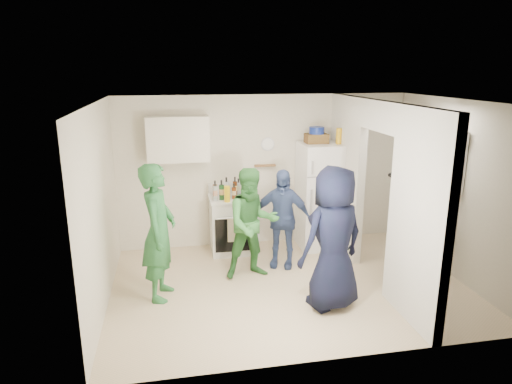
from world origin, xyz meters
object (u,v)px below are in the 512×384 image
blue_bowl (317,130)px  person_nook (408,219)px  person_denim (282,218)px  fridge (321,196)px  yellow_cup_stack_top (339,136)px  stove (233,224)px  person_green_center (252,224)px  wicker_basket (316,138)px  person_navy (333,239)px  person_green_left (159,232)px

blue_bowl → person_nook: size_ratio=0.14×
person_denim → fridge: bearing=61.6°
blue_bowl → yellow_cup_stack_top: size_ratio=0.96×
fridge → person_denim: 1.07m
stove → person_green_center: (0.14, -0.98, 0.34)m
person_denim → person_nook: 1.79m
wicker_basket → person_denim: bearing=-135.6°
blue_bowl → person_green_center: 1.96m
fridge → person_nook: fridge is taller
blue_bowl → person_navy: size_ratio=0.13×
fridge → person_denim: size_ratio=1.16×
stove → person_navy: size_ratio=0.50×
wicker_basket → blue_bowl: bearing=0.0°
person_green_left → person_nook: bearing=-77.7°
person_denim → stove: bearing=154.9°
person_nook → yellow_cup_stack_top: bearing=-130.4°
blue_bowl → person_green_center: bearing=-140.8°
stove → person_green_left: size_ratio=0.51×
yellow_cup_stack_top → person_green_center: bearing=-151.2°
wicker_basket → person_navy: 2.26m
person_denim → yellow_cup_stack_top: bearing=51.2°
yellow_cup_stack_top → person_nook: (0.62, -1.21, -1.02)m
person_green_center → blue_bowl: bearing=33.3°
stove → yellow_cup_stack_top: (1.68, -0.13, 1.41)m
person_green_left → person_nook: person_green_left is taller
fridge → wicker_basket: size_ratio=4.97×
wicker_basket → blue_bowl: size_ratio=1.46×
person_green_left → person_denim: person_green_left is taller
person_green_center → fridge: bearing=29.7°
stove → person_nook: (2.30, -1.34, 0.39)m
stove → person_green_left: 1.82m
blue_bowl → person_denim: bearing=-135.6°
yellow_cup_stack_top → person_navy: yellow_cup_stack_top is taller
fridge → person_nook: bearing=-57.4°
wicker_basket → person_nook: bearing=-55.4°
person_green_left → yellow_cup_stack_top: bearing=-54.6°
stove → person_denim: size_ratio=0.61×
yellow_cup_stack_top → person_denim: size_ratio=0.17×
wicker_basket → yellow_cup_stack_top: bearing=-25.1°
blue_bowl → person_green_left: (-2.50, -1.37, -1.05)m
person_green_center → person_green_left: bearing=-169.5°
blue_bowl → person_green_center: (-1.23, -1.00, -1.15)m
blue_bowl → person_denim: blue_bowl is taller
fridge → person_navy: (-0.51, -1.97, 0.03)m
person_denim → person_navy: 1.35m
wicker_basket → yellow_cup_stack_top: 0.36m
person_navy → stove: bearing=-84.0°
blue_bowl → person_nook: bearing=-55.4°
wicker_basket → person_nook: size_ratio=0.21×
blue_bowl → stove: bearing=-179.2°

